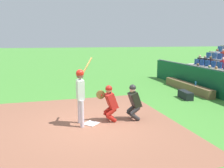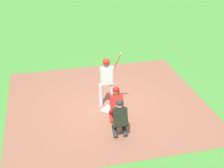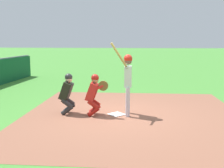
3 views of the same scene
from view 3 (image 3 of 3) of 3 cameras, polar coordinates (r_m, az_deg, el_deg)
name	(u,v)px [view 3 (image 3 of 3)]	position (r m, az deg, el deg)	size (l,w,h in m)	color
ground_plane	(117,115)	(8.60, 0.98, -6.42)	(160.00, 160.00, 0.00)	#468D35
infield_dirt_patch	(133,115)	(8.56, 4.33, -6.48)	(7.26, 6.73, 0.01)	#8E5842
home_plate_marker	(117,114)	(8.59, 0.98, -6.32)	(0.44, 0.44, 0.02)	white
batter_at_plate	(128,77)	(8.35, 3.28, 1.38)	(0.73, 0.63, 2.24)	silver
catcher_crouching	(94,92)	(8.41, -3.77, -1.73)	(0.48, 0.73, 1.30)	#A91A13
home_plate_umpire	(67,92)	(8.67, -9.29, -1.61)	(0.47, 0.47, 1.30)	#2A292A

